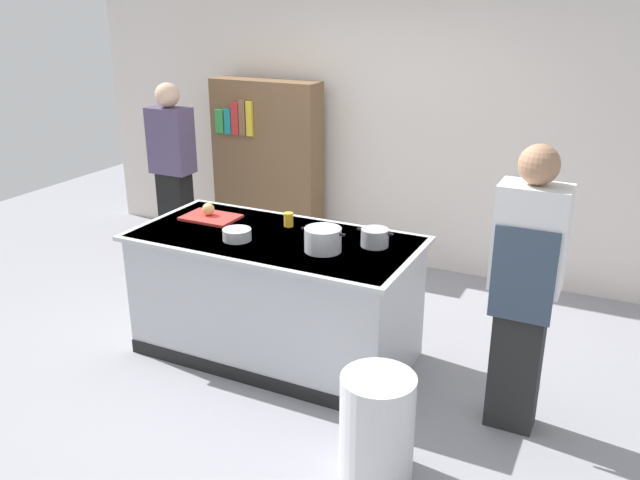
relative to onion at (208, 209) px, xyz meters
The scene contains 13 objects.
ground_plane 1.17m from the onion, 12.49° to the right, with size 10.00×10.00×0.00m, color gray.
back_wall 2.13m from the onion, 71.90° to the left, with size 6.40×0.12×3.00m, color silver.
counter_island 0.82m from the onion, 12.54° to the right, with size 1.98×0.98×0.90m.
cutting_board 0.06m from the onion, 27.41° to the right, with size 0.40×0.28×0.02m, color red.
onion is the anchor object (origin of this frame).
stock_pot 1.08m from the onion, 12.48° to the right, with size 0.31×0.24×0.15m.
sauce_pan 1.32m from the onion, ahead, with size 0.25×0.18×0.12m.
mixing_bowl 0.54m from the onion, 34.39° to the right, with size 0.19×0.19×0.08m, color #B7BABF.
juice_cup 0.63m from the onion, ahead, with size 0.07×0.07×0.10m, color yellow.
trash_bin 2.15m from the onion, 30.31° to the right, with size 0.40×0.40×0.60m, color silver.
person_chef 2.34m from the onion, ahead, with size 0.38×0.25×1.72m.
person_guest 1.44m from the onion, 138.34° to the left, with size 0.38×0.24×1.72m.
bookshelf 1.73m from the onion, 106.06° to the left, with size 1.10×0.31×1.70m.
Camera 1 is at (2.14, -3.65, 2.45)m, focal length 37.02 mm.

